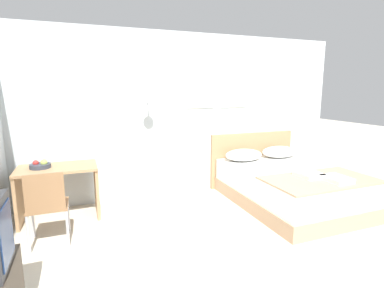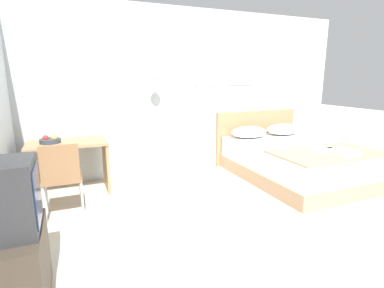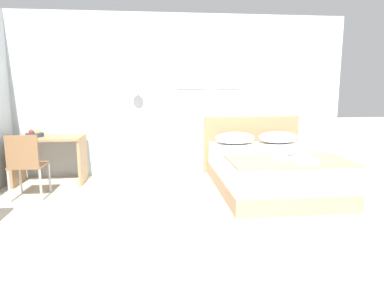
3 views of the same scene
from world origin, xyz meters
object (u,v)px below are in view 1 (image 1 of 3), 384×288
at_px(bed, 289,187).
at_px(desk_chair, 47,203).
at_px(throw_blanket, 321,180).
at_px(fruit_bowl, 40,165).
at_px(pillow_right, 279,152).
at_px(folded_towel_near_foot, 309,174).
at_px(desk, 58,183).
at_px(folded_towel_mid_bed, 336,179).
at_px(headboard, 252,159).
at_px(pillow_left, 244,155).

height_order(bed, desk_chair, desk_chair).
height_order(throw_blanket, fruit_bowl, fruit_bowl).
xyz_separation_m(bed, fruit_bowl, (-3.47, 0.71, 0.49)).
bearing_deg(pillow_right, folded_towel_near_foot, -109.21).
bearing_deg(folded_towel_near_foot, bed, 82.38).
distance_m(folded_towel_near_foot, desk, 3.41).
xyz_separation_m(bed, folded_towel_near_foot, (-0.06, -0.46, 0.33)).
bearing_deg(folded_towel_mid_bed, fruit_bowl, 157.83).
bearing_deg(desk, headboard, 6.43).
height_order(pillow_left, pillow_right, same).
height_order(folded_towel_near_foot, fruit_bowl, fruit_bowl).
xyz_separation_m(pillow_right, desk, (-3.63, -0.06, -0.15)).
height_order(headboard, folded_towel_near_foot, headboard).
relative_size(pillow_right, desk_chair, 0.74).
distance_m(folded_towel_near_foot, desk_chair, 3.32).
xyz_separation_m(folded_towel_mid_bed, desk, (-3.39, 1.46, -0.11)).
xyz_separation_m(bed, desk, (-3.27, 0.70, 0.22)).
bearing_deg(folded_towel_near_foot, headboard, 87.70).
distance_m(folded_towel_mid_bed, desk, 3.69).
xyz_separation_m(bed, headboard, (0.00, 1.07, 0.21)).
bearing_deg(pillow_right, pillow_left, 180.00).
xyz_separation_m(throw_blanket, fruit_bowl, (-3.47, 1.32, 0.20)).
bearing_deg(pillow_right, desk, -179.05).
height_order(headboard, pillow_left, headboard).
bearing_deg(desk, throw_blanket, -21.84).
bearing_deg(pillow_left, headboard, 40.16).
relative_size(bed, pillow_right, 3.21).
relative_size(pillow_right, throw_blanket, 0.44).
distance_m(desk, fruit_bowl, 0.34).
bearing_deg(pillow_right, fruit_bowl, -179.19).
xyz_separation_m(bed, desk_chair, (-3.35, -0.05, 0.24)).
bearing_deg(folded_towel_mid_bed, desk, 156.74).
relative_size(pillow_left, folded_towel_mid_bed, 1.87).
height_order(folded_towel_near_foot, desk, desk).
height_order(headboard, folded_towel_mid_bed, headboard).
relative_size(throw_blanket, desk, 1.48).
distance_m(pillow_right, fruit_bowl, 3.84).
height_order(headboard, desk_chair, headboard).
bearing_deg(fruit_bowl, folded_towel_near_foot, -18.96).
xyz_separation_m(pillow_right, folded_towel_near_foot, (-0.43, -1.22, -0.04)).
xyz_separation_m(folded_towel_near_foot, desk, (-3.21, 1.16, -0.11)).
height_order(headboard, desk, headboard).
distance_m(pillow_right, throw_blanket, 1.42).
relative_size(throw_blanket, folded_towel_mid_bed, 4.30).
bearing_deg(throw_blanket, folded_towel_mid_bed, -50.68).
bearing_deg(bed, desk, 167.84).
bearing_deg(fruit_bowl, pillow_left, 1.00).
bearing_deg(desk_chair, folded_towel_near_foot, -7.06).
bearing_deg(throw_blanket, pillow_right, 75.08).
distance_m(bed, pillow_right, 0.93).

